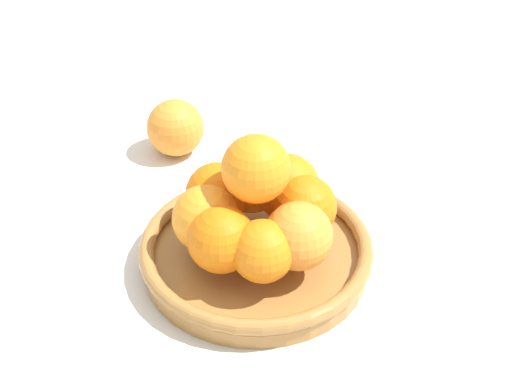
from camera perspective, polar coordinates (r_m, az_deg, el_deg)
name	(u,v)px	position (r m, az deg, el deg)	size (l,w,h in m)	color
ground_plane	(256,264)	(0.79, 0.00, -5.78)	(4.00, 4.00, 0.00)	silver
fruit_bowl	(256,252)	(0.77, 0.00, -4.82)	(0.25, 0.25, 0.03)	#A57238
orange_pile	(256,206)	(0.74, 0.00, -1.17)	(0.17, 0.18, 0.13)	orange
stray_orange	(175,128)	(0.95, -6.47, 5.13)	(0.08, 0.08, 0.08)	orange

